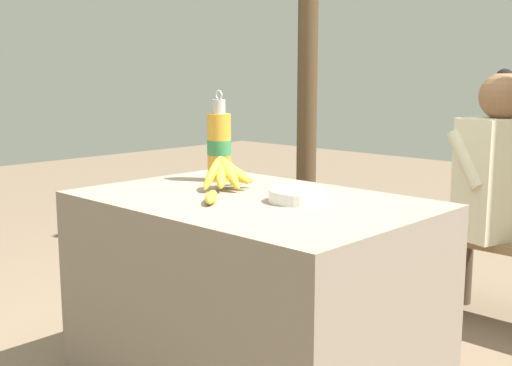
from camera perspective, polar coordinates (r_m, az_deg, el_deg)
name	(u,v)px	position (r m, az deg, el deg)	size (l,w,h in m)	color
market_counter	(251,298)	(2.19, -0.43, -10.16)	(1.14, 0.77, 0.69)	gray
banana_bunch_ripe	(227,172)	(2.25, -2.57, 0.94)	(0.15, 0.25, 0.13)	#4C381E
serving_bowl	(297,195)	(2.03, 3.64, -1.05)	(0.18, 0.18, 0.04)	white
water_bottle	(219,145)	(2.43, -3.29, 3.37)	(0.09, 0.09, 0.34)	gold
loose_banana_front	(211,197)	(2.03, -3.99, -1.25)	(0.13, 0.14, 0.04)	gold
wooden_bench	(444,240)	(3.10, 16.37, -4.87)	(1.51, 0.32, 0.39)	brown
seated_vendor	(490,181)	(2.94, 20.09, 0.17)	(0.46, 0.43, 1.11)	#473828
banana_bunch_green	(374,204)	(3.27, 10.44, -1.83)	(0.15, 0.23, 0.11)	#4C381E
support_post_near	(308,38)	(3.88, 4.64, 12.71)	(0.12, 0.12, 2.59)	#4C3823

